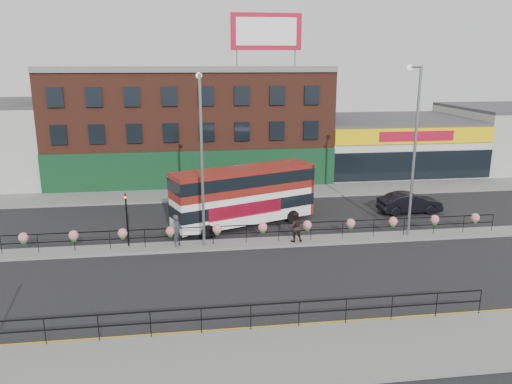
{
  "coord_description": "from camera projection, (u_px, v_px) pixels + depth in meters",
  "views": [
    {
      "loc": [
        -4.26,
        -28.24,
        10.75
      ],
      "look_at": [
        0.0,
        3.0,
        2.5
      ],
      "focal_mm": 35.0,
      "sensor_mm": 36.0,
      "label": 1
    }
  ],
  "objects": [
    {
      "name": "brick_building",
      "position": [
        191.0,
        122.0,
        47.66
      ],
      "size": [
        25.0,
        12.21,
        10.3
      ],
      "color": "brown",
      "rests_on": "ground"
    },
    {
      "name": "billboard",
      "position": [
        266.0,
        32.0,
        41.7
      ],
      "size": [
        6.0,
        0.29,
        4.4
      ],
      "color": "#A10C25",
      "rests_on": "brick_building"
    },
    {
      "name": "north_pavement",
      "position": [
        242.0,
        193.0,
        41.83
      ],
      "size": [
        60.0,
        4.0,
        0.15
      ],
      "primitive_type": "cube",
      "color": "slate",
      "rests_on": "ground"
    },
    {
      "name": "pedestrian_b",
      "position": [
        295.0,
        227.0,
        30.15
      ],
      "size": [
        0.9,
        0.7,
        1.85
      ],
      "primitive_type": "imported",
      "rotation": [
        0.0,
        0.0,
        3.14
      ],
      "color": "black",
      "rests_on": "median"
    },
    {
      "name": "supermarket",
      "position": [
        389.0,
        144.0,
        50.85
      ],
      "size": [
        15.0,
        12.25,
        5.3
      ],
      "color": "silver",
      "rests_on": "ground"
    },
    {
      "name": "traffic_light_median",
      "position": [
        126.0,
        208.0,
        29.06
      ],
      "size": [
        0.15,
        0.28,
        3.65
      ],
      "color": "black",
      "rests_on": "median"
    },
    {
      "name": "yellow_line_inner",
      "position": [
        297.0,
        324.0,
        21.05
      ],
      "size": [
        60.0,
        0.1,
        0.01
      ],
      "primitive_type": "cube",
      "color": "gold",
      "rests_on": "ground"
    },
    {
      "name": "lamp_column_east",
      "position": [
        414.0,
        137.0,
        30.22
      ],
      "size": [
        0.37,
        1.83,
        10.43
      ],
      "color": "slate",
      "rests_on": "median"
    },
    {
      "name": "south_railing",
      "position": [
        251.0,
        312.0,
        20.16
      ],
      "size": [
        20.04,
        0.05,
        1.12
      ],
      "color": "black",
      "rests_on": "south_pavement"
    },
    {
      "name": "median_railing",
      "position": [
        263.0,
        228.0,
        30.08
      ],
      "size": [
        30.04,
        0.56,
        1.23
      ],
      "color": "black",
      "rests_on": "median"
    },
    {
      "name": "lamp_column_west",
      "position": [
        201.0,
        146.0,
        28.43
      ],
      "size": [
        0.36,
        1.76,
        10.01
      ],
      "color": "slate",
      "rests_on": "median"
    },
    {
      "name": "ground",
      "position": [
        263.0,
        244.0,
        30.35
      ],
      "size": [
        120.0,
        120.0,
        0.0
      ],
      "primitive_type": "plane",
      "color": "black",
      "rests_on": "ground"
    },
    {
      "name": "pedestrian_a",
      "position": [
        177.0,
        230.0,
        29.44
      ],
      "size": [
        1.03,
        0.97,
        1.91
      ],
      "primitive_type": "imported",
      "rotation": [
        0.0,
        0.0,
        1.16
      ],
      "color": "#2E2F39",
      "rests_on": "median"
    },
    {
      "name": "yellow_line_outer",
      "position": [
        298.0,
        327.0,
        20.88
      ],
      "size": [
        60.0,
        0.1,
        0.01
      ],
      "primitive_type": "cube",
      "color": "gold",
      "rests_on": "ground"
    },
    {
      "name": "median",
      "position": [
        263.0,
        243.0,
        30.33
      ],
      "size": [
        60.0,
        1.6,
        0.15
      ],
      "primitive_type": "cube",
      "color": "slate",
      "rests_on": "ground"
    },
    {
      "name": "car",
      "position": [
        410.0,
        203.0,
        36.45
      ],
      "size": [
        1.97,
        4.71,
        1.51
      ],
      "primitive_type": "imported",
      "rotation": [
        0.0,
        0.0,
        1.61
      ],
      "color": "black",
      "rests_on": "ground"
    },
    {
      "name": "south_pavement",
      "position": [
        310.0,
        354.0,
        18.83
      ],
      "size": [
        60.0,
        4.0,
        0.15
      ],
      "primitive_type": "cube",
      "color": "slate",
      "rests_on": "ground"
    },
    {
      "name": "double_decker_bus",
      "position": [
        245.0,
        190.0,
        33.22
      ],
      "size": [
        9.99,
        5.79,
        3.97
      ],
      "color": "white",
      "rests_on": "ground"
    }
  ]
}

